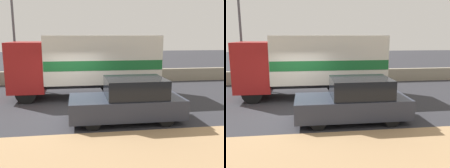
{
  "view_description": "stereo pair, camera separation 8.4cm",
  "coord_description": "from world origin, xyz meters",
  "views": [
    {
      "loc": [
        0.11,
        -10.22,
        3.26
      ],
      "look_at": [
        1.66,
        0.82,
        1.05
      ],
      "focal_mm": 40.0,
      "sensor_mm": 36.0,
      "label": 1
    },
    {
      "loc": [
        0.2,
        -10.23,
        3.26
      ],
      "look_at": [
        1.66,
        0.82,
        1.05
      ],
      "focal_mm": 40.0,
      "sensor_mm": 36.0,
      "label": 2
    }
  ],
  "objects": [
    {
      "name": "ground_plane",
      "position": [
        0.0,
        0.0,
        0.0
      ],
      "size": [
        80.0,
        80.0,
        0.0
      ],
      "primitive_type": "plane",
      "color": "#2D2D33"
    },
    {
      "name": "stone_wall_backdrop",
      "position": [
        0.0,
        6.69,
        0.44
      ],
      "size": [
        60.0,
        0.35,
        0.88
      ],
      "color": "gray",
      "rests_on": "ground_plane"
    },
    {
      "name": "box_truck",
      "position": [
        0.69,
        2.83,
        1.85
      ],
      "size": [
        7.53,
        2.5,
        3.23
      ],
      "rotation": [
        0.0,
        0.0,
        3.14
      ],
      "color": "maroon",
      "rests_on": "ground_plane"
    },
    {
      "name": "street_lamp",
      "position": [
        -3.6,
        5.71,
        3.76
      ],
      "size": [
        0.56,
        0.28,
        6.43
      ],
      "color": "#4C4C51",
      "rests_on": "ground_plane"
    },
    {
      "name": "car_hatchback",
      "position": [
        2.02,
        -1.19,
        0.79
      ],
      "size": [
        4.27,
        1.9,
        1.66
      ],
      "rotation": [
        0.0,
        0.0,
        3.14
      ],
      "color": "#282D3D",
      "rests_on": "ground_plane"
    }
  ]
}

